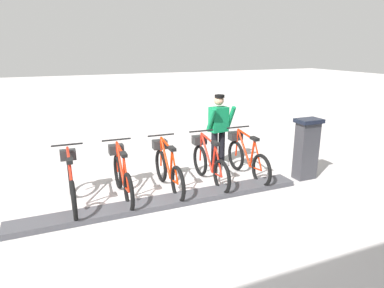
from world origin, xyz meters
The scene contains 9 objects.
ground_plane centered at (0.00, 0.00, 0.00)m, with size 60.00×60.00×0.00m, color beige.
dock_rail_base centered at (0.00, 0.00, 0.05)m, with size 0.44×5.21×0.10m, color #47474C.
payment_kiosk centered at (0.05, -3.10, 0.67)m, with size 0.36×0.52×1.28m.
bike_docked_0 centered at (0.62, -2.01, 0.43)m, with size 1.72×0.54×1.02m.
bike_docked_1 centered at (0.62, -1.13, 0.43)m, with size 1.72×0.54×1.02m.
bike_docked_2 centered at (0.62, -0.24, 0.43)m, with size 1.72×0.54×1.02m.
bike_docked_3 centered at (0.62, 0.64, 0.43)m, with size 1.72×0.54×1.02m.
bike_docked_4 centered at (0.62, 1.52, 0.43)m, with size 1.72×0.54×1.02m.
worker_near_rack centered at (1.49, -1.79, 0.91)m, with size 0.48×0.65×1.66m.
Camera 1 is at (-5.30, 1.79, 2.69)m, focal length 32.21 mm.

